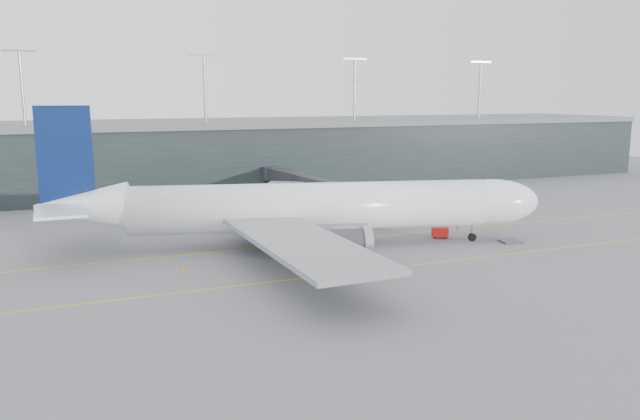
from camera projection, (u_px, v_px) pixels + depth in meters
name	position (u px, v px, depth m)	size (l,w,h in m)	color
ground	(245.00, 242.00, 90.09)	(320.00, 320.00, 0.00)	slate
taxiline_a	(253.00, 248.00, 86.45)	(160.00, 0.25, 0.02)	gold
taxiline_b	(292.00, 279.00, 71.88)	(160.00, 0.25, 0.02)	gold
taxiline_lead_main	(242.00, 215.00, 110.15)	(0.25, 60.00, 0.02)	gold
terminal	(176.00, 155.00, 141.50)	(240.00, 36.00, 29.00)	black
main_aircraft	(308.00, 208.00, 86.59)	(69.31, 63.89, 19.67)	white
jet_bridge	(312.00, 183.00, 118.11)	(8.13, 42.39, 6.08)	#28292D
gse_cart	(440.00, 232.00, 92.79)	(2.73, 2.30, 1.59)	#AC0E0C
baggage_dolly	(510.00, 241.00, 90.07)	(2.83, 2.26, 0.28)	#3C3D42
uld_a	(205.00, 224.00, 98.14)	(2.54, 2.32, 1.88)	#3C3B40
uld_b	(219.00, 223.00, 99.55)	(2.21, 1.93, 1.73)	#3C3B40
uld_c	(233.00, 222.00, 99.13)	(2.48, 2.08, 2.09)	#3C3B40
cone_nose	(458.00, 227.00, 98.71)	(0.49, 0.49, 0.78)	#F1360D
cone_wing_stbd	(361.00, 264.00, 77.41)	(0.42, 0.42, 0.66)	orange
cone_wing_port	(284.00, 221.00, 103.05)	(0.48, 0.48, 0.77)	#CD720B
cone_tail	(183.00, 269.00, 74.76)	(0.45, 0.45, 0.72)	#DD5A0C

